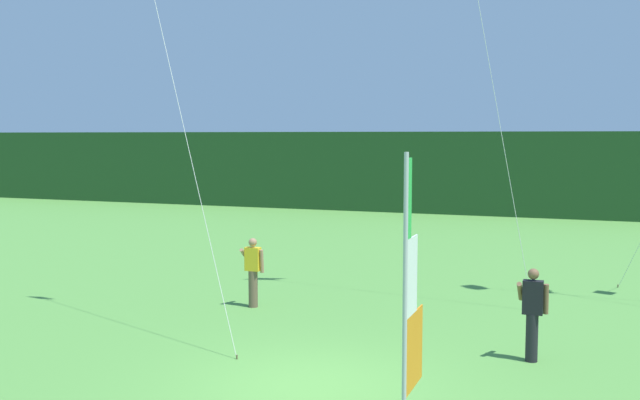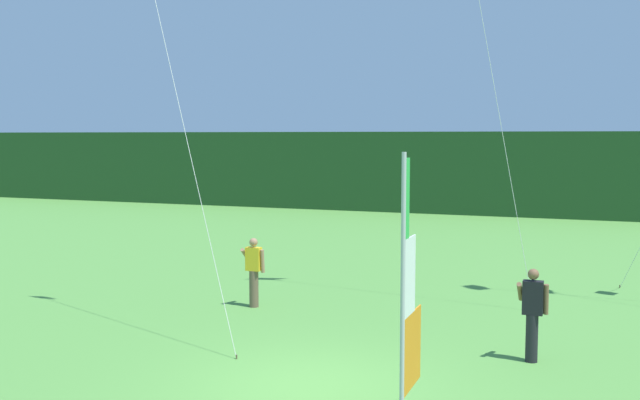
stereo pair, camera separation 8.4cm
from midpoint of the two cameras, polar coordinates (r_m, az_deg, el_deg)
ground_plane at (r=12.33m, az=-0.65°, el=-14.36°), size 120.00×120.00×0.00m
distant_treeline at (r=38.96m, az=14.69°, el=2.04°), size 80.00×2.40×4.32m
banner_flag at (r=9.68m, az=7.19°, el=-8.30°), size 0.06×1.03×3.90m
person_near_banner at (r=13.84m, az=16.51°, el=-8.45°), size 0.55×0.48×1.71m
person_mid_field at (r=17.51m, az=-5.08°, el=-5.52°), size 0.55×0.48×1.67m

